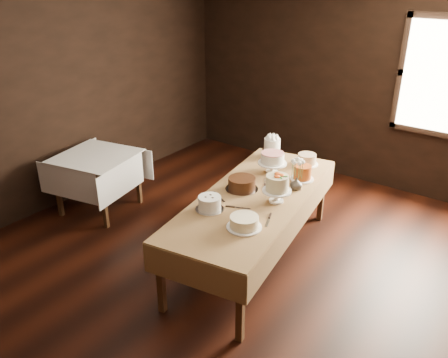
{
  "coord_description": "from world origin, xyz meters",
  "views": [
    {
      "loc": [
        2.41,
        -3.0,
        2.83
      ],
      "look_at": [
        0.0,
        0.2,
        0.95
      ],
      "focal_mm": 36.79,
      "sensor_mm": 36.0,
      "label": 1
    }
  ],
  "objects_px": {
    "cake_server_c": "(265,181)",
    "cake_caramel": "(302,173)",
    "side_table": "(96,162)",
    "cake_server_d": "(294,190)",
    "cake_cream": "(244,223)",
    "display_table": "(255,200)",
    "flower_vase": "(296,184)",
    "cake_flowers": "(277,190)",
    "cake_swirl": "(210,204)",
    "cake_server_b": "(268,222)",
    "cake_lattice": "(272,164)",
    "cake_meringue": "(272,148)",
    "cake_server_a": "(243,208)",
    "cake_chocolate": "(242,184)",
    "cake_speckled": "(307,160)",
    "cake_server_e": "(221,199)"
  },
  "relations": [
    {
      "from": "side_table",
      "to": "flower_vase",
      "type": "distance_m",
      "value": 2.49
    },
    {
      "from": "cake_flowers",
      "to": "cake_swirl",
      "type": "height_order",
      "value": "cake_flowers"
    },
    {
      "from": "cake_server_b",
      "to": "cake_server_d",
      "type": "distance_m",
      "value": 0.72
    },
    {
      "from": "cake_chocolate",
      "to": "cake_server_b",
      "type": "height_order",
      "value": "cake_chocolate"
    },
    {
      "from": "cake_lattice",
      "to": "cake_server_d",
      "type": "bearing_deg",
      "value": -30.75
    },
    {
      "from": "cake_server_b",
      "to": "flower_vase",
      "type": "relative_size",
      "value": 1.86
    },
    {
      "from": "side_table",
      "to": "cake_server_b",
      "type": "height_order",
      "value": "cake_server_b"
    },
    {
      "from": "cake_server_c",
      "to": "cake_cream",
      "type": "bearing_deg",
      "value": 170.45
    },
    {
      "from": "side_table",
      "to": "cake_server_a",
      "type": "xyz_separation_m",
      "value": [
        2.2,
        -0.04,
        0.1
      ]
    },
    {
      "from": "cake_meringue",
      "to": "flower_vase",
      "type": "relative_size",
      "value": 1.89
    },
    {
      "from": "cake_swirl",
      "to": "cake_server_d",
      "type": "xyz_separation_m",
      "value": [
        0.43,
        0.83,
        -0.06
      ]
    },
    {
      "from": "display_table",
      "to": "cake_cream",
      "type": "xyz_separation_m",
      "value": [
        0.27,
        -0.58,
        0.11
      ]
    },
    {
      "from": "cake_caramel",
      "to": "cake_cream",
      "type": "distance_m",
      "value": 1.19
    },
    {
      "from": "cake_lattice",
      "to": "cake_server_b",
      "type": "bearing_deg",
      "value": -60.37
    },
    {
      "from": "cake_chocolate",
      "to": "cake_swirl",
      "type": "distance_m",
      "value": 0.53
    },
    {
      "from": "cake_lattice",
      "to": "cake_server_c",
      "type": "xyz_separation_m",
      "value": [
        0.06,
        -0.24,
        -0.1
      ]
    },
    {
      "from": "cake_swirl",
      "to": "cake_server_d",
      "type": "height_order",
      "value": "cake_swirl"
    },
    {
      "from": "cake_swirl",
      "to": "cake_cream",
      "type": "distance_m",
      "value": 0.44
    },
    {
      "from": "cake_server_c",
      "to": "cake_caramel",
      "type": "bearing_deg",
      "value": -76.95
    },
    {
      "from": "cake_cream",
      "to": "cake_server_a",
      "type": "relative_size",
      "value": 1.48
    },
    {
      "from": "cake_speckled",
      "to": "cake_server_e",
      "type": "bearing_deg",
      "value": -101.48
    },
    {
      "from": "cake_server_e",
      "to": "display_table",
      "type": "bearing_deg",
      "value": 78.25
    },
    {
      "from": "flower_vase",
      "to": "cake_chocolate",
      "type": "bearing_deg",
      "value": -142.61
    },
    {
      "from": "cake_server_e",
      "to": "cake_server_a",
      "type": "bearing_deg",
      "value": 21.13
    },
    {
      "from": "cake_speckled",
      "to": "cake_server_c",
      "type": "xyz_separation_m",
      "value": [
        -0.14,
        -0.67,
        -0.06
      ]
    },
    {
      "from": "side_table",
      "to": "cake_lattice",
      "type": "height_order",
      "value": "cake_lattice"
    },
    {
      "from": "cake_chocolate",
      "to": "cake_server_b",
      "type": "bearing_deg",
      "value": -35.64
    },
    {
      "from": "cake_speckled",
      "to": "cake_lattice",
      "type": "distance_m",
      "value": 0.48
    },
    {
      "from": "side_table",
      "to": "cake_server_d",
      "type": "bearing_deg",
      "value": 13.54
    },
    {
      "from": "cake_server_a",
      "to": "cake_server_d",
      "type": "height_order",
      "value": "same"
    },
    {
      "from": "cake_server_a",
      "to": "cake_swirl",
      "type": "bearing_deg",
      "value": -162.08
    },
    {
      "from": "cake_lattice",
      "to": "cake_server_d",
      "type": "relative_size",
      "value": 1.46
    },
    {
      "from": "cake_cream",
      "to": "cake_swirl",
      "type": "bearing_deg",
      "value": 170.99
    },
    {
      "from": "display_table",
      "to": "side_table",
      "type": "distance_m",
      "value": 2.16
    },
    {
      "from": "cake_lattice",
      "to": "cake_server_d",
      "type": "height_order",
      "value": "cake_lattice"
    },
    {
      "from": "side_table",
      "to": "cake_lattice",
      "type": "distance_m",
      "value": 2.16
    },
    {
      "from": "side_table",
      "to": "cake_cream",
      "type": "bearing_deg",
      "value": -7.62
    },
    {
      "from": "cake_cream",
      "to": "cake_server_c",
      "type": "distance_m",
      "value": 0.98
    },
    {
      "from": "cake_lattice",
      "to": "flower_vase",
      "type": "bearing_deg",
      "value": -27.21
    },
    {
      "from": "cake_server_a",
      "to": "cake_server_d",
      "type": "distance_m",
      "value": 0.65
    },
    {
      "from": "cake_server_a",
      "to": "cake_lattice",
      "type": "bearing_deg",
      "value": 79.46
    },
    {
      "from": "display_table",
      "to": "cake_chocolate",
      "type": "height_order",
      "value": "cake_chocolate"
    },
    {
      "from": "cake_server_a",
      "to": "cake_server_d",
      "type": "xyz_separation_m",
      "value": [
        0.2,
        0.62,
        0.0
      ]
    },
    {
      "from": "cake_meringue",
      "to": "flower_vase",
      "type": "height_order",
      "value": "cake_meringue"
    },
    {
      "from": "cake_server_a",
      "to": "cake_chocolate",
      "type": "bearing_deg",
      "value": 101.84
    },
    {
      "from": "cake_lattice",
      "to": "cake_swirl",
      "type": "bearing_deg",
      "value": -90.85
    },
    {
      "from": "display_table",
      "to": "flower_vase",
      "type": "height_order",
      "value": "flower_vase"
    },
    {
      "from": "cake_caramel",
      "to": "cake_server_b",
      "type": "bearing_deg",
      "value": -79.07
    },
    {
      "from": "cake_caramel",
      "to": "flower_vase",
      "type": "xyz_separation_m",
      "value": [
        0.07,
        -0.25,
        -0.01
      ]
    },
    {
      "from": "cake_flowers",
      "to": "cake_cream",
      "type": "bearing_deg",
      "value": -87.2
    }
  ]
}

